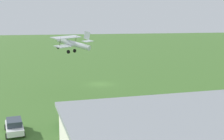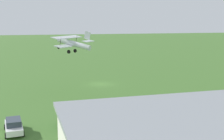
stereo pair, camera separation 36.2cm
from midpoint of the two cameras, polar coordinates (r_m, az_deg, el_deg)
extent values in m
plane|color=#3D6628|center=(62.39, -1.91, -2.58)|extent=(400.00, 400.00, 0.00)
cube|color=#384251|center=(34.96, 17.60, -9.08)|extent=(10.00, 0.59, 4.19)
cylinder|color=silver|center=(54.90, -6.76, 4.75)|extent=(5.61, 5.13, 2.15)
cone|color=black|center=(57.08, -9.73, 4.16)|extent=(1.03, 1.02, 0.77)
cube|color=silver|center=(55.36, -7.40, 4.47)|extent=(5.99, 6.48, 0.40)
cube|color=silver|center=(55.65, -8.00, 5.92)|extent=(5.99, 6.48, 0.40)
cube|color=silver|center=(53.26, -4.32, 6.27)|extent=(1.06, 0.95, 1.48)
cube|color=silver|center=(53.23, -4.14, 5.25)|extent=(2.40, 2.54, 0.25)
cylinder|color=black|center=(56.04, -6.54, 3.49)|extent=(0.57, 0.53, 0.64)
cylinder|color=black|center=(54.49, -7.68, 3.31)|extent=(0.57, 0.53, 0.64)
cylinder|color=#332D28|center=(57.41, -6.33, 5.36)|extent=(0.32, 0.30, 1.48)
cylinder|color=#332D28|center=(53.62, -9.16, 5.02)|extent=(0.32, 0.30, 1.48)
cube|color=#1E6B38|center=(38.31, -7.69, -9.33)|extent=(2.03, 4.30, 0.71)
cube|color=#2D3842|center=(38.11, -7.71, -8.43)|extent=(1.71, 2.44, 0.56)
cylinder|color=black|center=(37.12, -6.17, -10.50)|extent=(0.26, 0.65, 0.64)
cylinder|color=black|center=(37.05, -8.99, -10.60)|extent=(0.26, 0.65, 0.64)
cylinder|color=black|center=(39.82, -6.48, -9.11)|extent=(0.26, 0.65, 0.64)
cylinder|color=black|center=(39.75, -9.09, -9.20)|extent=(0.26, 0.65, 0.64)
cube|color=white|center=(37.87, -17.15, -9.94)|extent=(2.33, 4.63, 0.66)
cube|color=#2D3842|center=(37.66, -17.20, -9.00)|extent=(1.89, 2.66, 0.65)
cylinder|color=black|center=(36.60, -15.54, -11.09)|extent=(0.29, 0.66, 0.64)
cylinder|color=black|center=(36.53, -18.46, -11.27)|extent=(0.29, 0.66, 0.64)
cylinder|color=black|center=(39.45, -15.91, -9.60)|extent=(0.29, 0.66, 0.64)
cylinder|color=black|center=(39.38, -18.60, -9.77)|extent=(0.29, 0.66, 0.64)
cylinder|color=#33723F|center=(46.40, 11.94, -6.43)|extent=(0.38, 0.38, 0.87)
cylinder|color=orange|center=(46.20, 11.97, -5.54)|extent=(0.45, 0.45, 0.62)
sphere|color=beige|center=(46.10, 11.98, -5.03)|extent=(0.24, 0.24, 0.24)
cylinder|color=orange|center=(40.19, -3.28, -8.70)|extent=(0.36, 0.36, 0.89)
cylinder|color=#3F3F47|center=(39.96, -3.29, -7.66)|extent=(0.43, 0.43, 0.63)
sphere|color=#D8AD84|center=(39.83, -3.29, -7.06)|extent=(0.24, 0.24, 0.24)
cylinder|color=#72338C|center=(43.13, 5.62, -7.49)|extent=(0.44, 0.44, 0.86)
cylinder|color=beige|center=(42.93, 5.64, -6.56)|extent=(0.52, 0.52, 0.61)
sphere|color=#9E704C|center=(42.81, 5.65, -6.02)|extent=(0.23, 0.23, 0.23)
cylinder|color=orange|center=(41.54, -5.47, -8.14)|extent=(0.39, 0.39, 0.88)
cylinder|color=#B23333|center=(41.32, -5.49, -7.14)|extent=(0.46, 0.46, 0.62)
sphere|color=brown|center=(41.20, -5.50, -6.57)|extent=(0.24, 0.24, 0.24)
camera|label=1|loc=(0.18, -89.78, 0.04)|focal=50.32mm
camera|label=2|loc=(0.18, 90.22, -0.04)|focal=50.32mm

